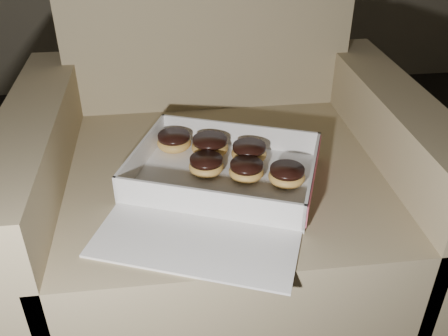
% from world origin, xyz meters
% --- Properties ---
extents(armchair, '(0.92, 0.77, 0.96)m').
position_xyz_m(armchair, '(0.29, 0.87, 0.30)').
color(armchair, tan).
rests_on(armchair, floor).
extents(bakery_box, '(0.50, 0.54, 0.06)m').
position_xyz_m(bakery_box, '(0.28, 0.71, 0.44)').
color(bakery_box, white).
rests_on(bakery_box, armchair).
extents(donut_a, '(0.07, 0.07, 0.04)m').
position_xyz_m(donut_a, '(0.25, 0.76, 0.46)').
color(donut_a, '#E8B551').
rests_on(donut_a, bakery_box).
extents(donut_b, '(0.07, 0.07, 0.04)m').
position_xyz_m(donut_b, '(0.33, 0.73, 0.46)').
color(donut_b, '#E8B551').
rests_on(donut_b, bakery_box).
extents(donut_c, '(0.08, 0.08, 0.04)m').
position_xyz_m(donut_c, '(0.27, 0.83, 0.46)').
color(donut_c, '#E8B551').
rests_on(donut_c, bakery_box).
extents(donut_d, '(0.08, 0.08, 0.04)m').
position_xyz_m(donut_d, '(0.41, 0.70, 0.46)').
color(donut_d, '#E8B551').
rests_on(donut_d, bakery_box).
extents(donut_e, '(0.08, 0.08, 0.04)m').
position_xyz_m(donut_e, '(0.35, 0.80, 0.46)').
color(donut_e, '#E8B551').
rests_on(donut_e, bakery_box).
extents(donut_f, '(0.08, 0.08, 0.04)m').
position_xyz_m(donut_f, '(0.19, 0.87, 0.46)').
color(donut_f, '#E8B551').
rests_on(donut_f, bakery_box).
extents(crumb_a, '(0.01, 0.01, 0.00)m').
position_xyz_m(crumb_a, '(0.19, 0.67, 0.44)').
color(crumb_a, black).
rests_on(crumb_a, bakery_box).
extents(crumb_b, '(0.01, 0.01, 0.00)m').
position_xyz_m(crumb_b, '(0.37, 0.58, 0.44)').
color(crumb_b, black).
rests_on(crumb_b, bakery_box).
extents(crumb_c, '(0.01, 0.01, 0.00)m').
position_xyz_m(crumb_c, '(0.19, 0.66, 0.44)').
color(crumb_c, black).
rests_on(crumb_c, bakery_box).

